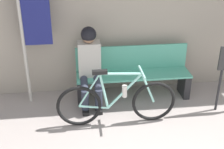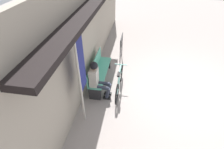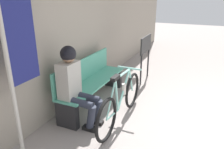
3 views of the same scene
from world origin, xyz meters
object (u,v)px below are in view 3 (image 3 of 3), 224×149
(banner_pole, at_px, (15,38))
(signboard, at_px, (146,48))
(park_bench_near, at_px, (91,83))
(bicycle, at_px, (121,101))
(person_seated, at_px, (74,81))

(banner_pole, height_order, signboard, banner_pole)
(park_bench_near, bearing_deg, banner_pole, 178.67)
(bicycle, distance_m, signboard, 1.88)
(person_seated, bearing_deg, banner_pole, 170.01)
(bicycle, relative_size, person_seated, 1.37)
(signboard, bearing_deg, park_bench_near, 159.07)
(park_bench_near, relative_size, bicycle, 1.08)
(park_bench_near, bearing_deg, signboard, -20.93)
(bicycle, xyz_separation_m, signboard, (1.83, 0.16, 0.41))
(person_seated, bearing_deg, signboard, -11.94)
(park_bench_near, bearing_deg, bicycle, -116.16)
(person_seated, height_order, banner_pole, banner_pole)
(bicycle, height_order, signboard, signboard)
(park_bench_near, bearing_deg, person_seated, -171.11)
(person_seated, xyz_separation_m, banner_pole, (-0.81, 0.14, 0.77))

